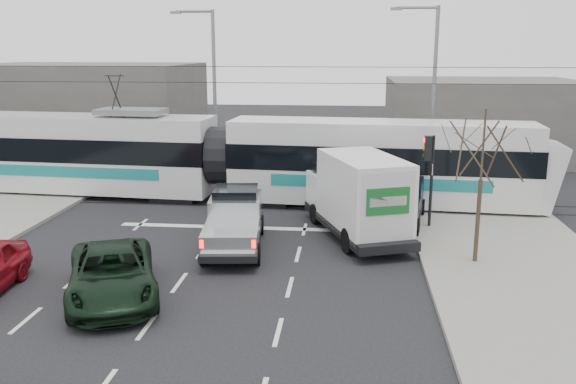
# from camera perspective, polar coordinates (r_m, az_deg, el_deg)

# --- Properties ---
(ground) EXTENTS (120.00, 120.00, 0.00)m
(ground) POSITION_cam_1_polar(r_m,az_deg,el_deg) (18.75, -5.07, -8.65)
(ground) COLOR black
(ground) RESTS_ON ground
(sidewalk_right) EXTENTS (6.00, 60.00, 0.15)m
(sidewalk_right) POSITION_cam_1_polar(r_m,az_deg,el_deg) (19.26, 22.61, -8.82)
(sidewalk_right) COLOR gray
(sidewalk_right) RESTS_ON ground
(rails) EXTENTS (60.00, 1.60, 0.03)m
(rails) POSITION_cam_1_polar(r_m,az_deg,el_deg) (28.15, -1.29, -1.06)
(rails) COLOR #33302D
(rails) RESTS_ON ground
(building_left) EXTENTS (14.00, 10.00, 6.00)m
(building_left) POSITION_cam_1_polar(r_m,az_deg,el_deg) (42.94, -18.28, 7.31)
(building_left) COLOR #615C58
(building_left) RESTS_ON ground
(building_right) EXTENTS (12.00, 10.00, 5.00)m
(building_right) POSITION_cam_1_polar(r_m,az_deg,el_deg) (42.20, 17.65, 6.57)
(building_right) COLOR #615C58
(building_right) RESTS_ON ground
(bare_tree) EXTENTS (2.40, 2.40, 5.00)m
(bare_tree) POSITION_cam_1_polar(r_m,az_deg,el_deg) (20.27, 17.77, 3.59)
(bare_tree) COLOR #47382B
(bare_tree) RESTS_ON ground
(traffic_signal) EXTENTS (0.44, 0.44, 3.60)m
(traffic_signal) POSITION_cam_1_polar(r_m,az_deg,el_deg) (24.14, 13.07, 2.81)
(traffic_signal) COLOR black
(traffic_signal) RESTS_ON ground
(street_lamp_near) EXTENTS (2.38, 0.25, 9.00)m
(street_lamp_near) POSITION_cam_1_polar(r_m,az_deg,el_deg) (31.37, 13.16, 9.53)
(street_lamp_near) COLOR slate
(street_lamp_near) RESTS_ON ground
(street_lamp_far) EXTENTS (2.38, 0.25, 9.00)m
(street_lamp_far) POSITION_cam_1_polar(r_m,az_deg,el_deg) (33.97, -7.21, 10.03)
(street_lamp_far) COLOR slate
(street_lamp_far) RESTS_ON ground
(catenary) EXTENTS (60.00, 0.20, 7.00)m
(catenary) POSITION_cam_1_polar(r_m,az_deg,el_deg) (27.45, -1.33, 6.79)
(catenary) COLOR black
(catenary) RESTS_ON ground
(tram) EXTENTS (28.23, 4.78, 5.74)m
(tram) POSITION_cam_1_polar(r_m,az_deg,el_deg) (28.64, -6.28, 3.26)
(tram) COLOR silver
(tram) RESTS_ON ground
(silver_pickup) EXTENTS (2.44, 5.63, 1.98)m
(silver_pickup) POSITION_cam_1_polar(r_m,az_deg,el_deg) (22.07, -5.01, -2.54)
(silver_pickup) COLOR black
(silver_pickup) RESTS_ON ground
(box_truck) EXTENTS (4.30, 6.76, 3.20)m
(box_truck) POSITION_cam_1_polar(r_m,az_deg,el_deg) (22.93, 6.53, -0.43)
(box_truck) COLOR black
(box_truck) RESTS_ON ground
(navy_pickup) EXTENTS (2.58, 5.05, 2.03)m
(navy_pickup) POSITION_cam_1_polar(r_m,az_deg,el_deg) (25.19, 10.40, -0.68)
(navy_pickup) COLOR black
(navy_pickup) RESTS_ON ground
(green_car) EXTENTS (4.12, 5.69, 1.44)m
(green_car) POSITION_cam_1_polar(r_m,az_deg,el_deg) (18.24, -16.14, -7.36)
(green_car) COLOR black
(green_car) RESTS_ON ground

